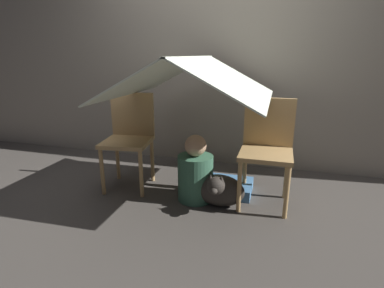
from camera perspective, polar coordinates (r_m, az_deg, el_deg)
ground_plane at (r=2.57m, az=-1.43°, el=-11.84°), size 8.80×8.80×0.00m
wall_back at (r=3.39m, az=4.61°, el=17.04°), size 7.00×0.05×2.50m
chair_left at (r=2.88m, az=-11.84°, el=1.65°), size 0.47×0.47×0.88m
chair_right at (r=2.56m, az=14.06°, el=-0.40°), size 0.42×0.42×0.88m
sheet_canopy at (r=2.48m, az=0.00°, el=12.59°), size 1.26×1.28×0.34m
person_front at (r=2.59m, az=0.65°, el=-5.62°), size 0.31×0.31×0.59m
dog at (r=2.51m, az=5.14°, el=-8.67°), size 0.42×0.35×0.34m
floor_cushion at (r=2.82m, az=6.63°, el=-8.06°), size 0.46×0.36×0.10m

